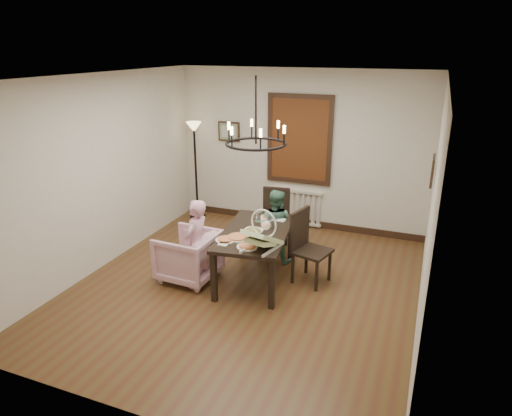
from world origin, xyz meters
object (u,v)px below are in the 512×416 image
Objects in this scene: chair_far at (274,220)px; elderly_woman at (197,251)px; dining_table at (256,237)px; baby_bouncer at (262,236)px; seated_man at (275,232)px; chair_right at (312,248)px; drinking_glass at (269,224)px; armchair at (188,256)px; floor_lamp at (196,172)px.

elderly_woman is at bearing -118.16° from chair_far.
elderly_woman reaches higher than dining_table.
chair_far is at bearing 116.31° from baby_bouncer.
baby_bouncer reaches higher than seated_man.
baby_bouncer is at bearing 100.49° from seated_man.
chair_right is 0.68m from drinking_glass.
seated_man is (0.94, 1.00, 0.12)m from armchair.
chair_right is 3.20m from floor_lamp.
drinking_glass is (0.25, -0.91, 0.31)m from chair_far.
floor_lamp is at bearing 140.23° from drinking_glass.
baby_bouncer is (0.23, -1.17, 0.44)m from seated_man.
chair_far is 0.42m from seated_man.
baby_bouncer reaches higher than armchair.
drinking_glass is at bearing -82.29° from chair_far.
chair_far is 2.06m from floor_lamp.
seated_man is 0.53× the size of floor_lamp.
seated_man is at bearing -75.57° from chair_far.
drinking_glass is 0.09× the size of floor_lamp.
seated_man is at bearing 100.05° from drinking_glass.
armchair is at bearing 45.83° from seated_man.
elderly_woman is at bearing -143.40° from drinking_glass.
drinking_glass is (0.15, 0.13, 0.16)m from dining_table.
dining_table is at bearing 131.50° from baby_bouncer.
armchair is 1.31m from baby_bouncer.
baby_bouncer is (0.29, -0.51, 0.26)m from dining_table.
seated_man is at bearing 113.54° from baby_bouncer.
baby_bouncer is (0.39, -1.55, 0.41)m from chair_far.
baby_bouncer reaches higher than elderly_woman.
dining_table is 0.68m from seated_man.
floor_lamp reaches higher than chair_right.
chair_right is 1.58m from elderly_woman.
seated_man is 2.38m from floor_lamp.
chair_right is at bearing -31.79° from floor_lamp.
armchair is at bearing -64.53° from floor_lamp.
drinking_glass is (0.82, 0.61, 0.29)m from elderly_woman.
seated_man is (-0.70, 0.46, -0.05)m from chair_right.
baby_bouncer is at bearing 84.48° from armchair.
drinking_glass reaches higher than armchair.
chair_far reaches higher than seated_man.
drinking_glass is (0.09, -0.52, 0.34)m from seated_man.
seated_man is at bearing 71.62° from chair_right.
baby_bouncer reaches higher than chair_far.
chair_far is 1.60m from armchair.
floor_lamp is at bearing 128.40° from dining_table.
chair_right is at bearing 146.13° from seated_man.
baby_bouncer is at bearing -83.55° from chair_far.
armchair is 0.75× the size of elderly_woman.
elderly_woman is (-0.67, -0.48, -0.13)m from dining_table.
elderly_woman is 6.67× the size of drinking_glass.
baby_bouncer reaches higher than drinking_glass.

